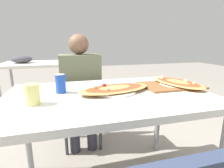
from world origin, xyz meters
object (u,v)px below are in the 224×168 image
at_px(person_seated, 80,84).
at_px(pizza_main, 115,89).
at_px(chair_far_seated, 80,98).
at_px(soda_can, 61,84).
at_px(pizza_second, 177,83).
at_px(drink_glass, 32,94).
at_px(dining_table, 109,104).

height_order(person_seated, pizza_main, person_seated).
bearing_deg(chair_far_seated, person_seated, 90.00).
relative_size(soda_can, pizza_second, 0.25).
relative_size(pizza_main, soda_can, 4.37).
height_order(chair_far_seated, drink_glass, chair_far_seated).
bearing_deg(person_seated, drink_glass, 66.57).
bearing_deg(drink_glass, soda_can, 53.35).
xyz_separation_m(drink_glass, pizza_second, (1.01, 0.16, -0.04)).
bearing_deg(person_seated, dining_table, 101.10).
height_order(dining_table, pizza_main, pizza_main).
bearing_deg(pizza_second, soda_can, 177.92).
bearing_deg(chair_far_seated, drink_glass, 69.49).
bearing_deg(pizza_main, person_seated, 105.58).
bearing_deg(pizza_second, drink_glass, -170.91).
height_order(dining_table, pizza_second, pizza_second).
xyz_separation_m(dining_table, person_seated, (-0.13, 0.64, -0.00)).
xyz_separation_m(person_seated, soda_can, (-0.18, -0.55, 0.14)).
height_order(pizza_main, soda_can, soda_can).
height_order(dining_table, person_seated, person_seated).
distance_m(soda_can, pizza_second, 0.87).
height_order(chair_far_seated, person_seated, person_seated).
bearing_deg(pizza_main, pizza_second, 5.02).
height_order(chair_far_seated, pizza_second, chair_far_seated).
relative_size(pizza_main, drink_glass, 4.85).
xyz_separation_m(pizza_main, pizza_second, (0.52, 0.05, 0.00)).
relative_size(dining_table, pizza_second, 2.60).
height_order(dining_table, chair_far_seated, chair_far_seated).
bearing_deg(dining_table, pizza_second, 6.62).
bearing_deg(dining_table, person_seated, 101.10).
height_order(pizza_main, pizza_second, pizza_second).
bearing_deg(soda_can, drink_glass, -126.65).
xyz_separation_m(chair_far_seated, soda_can, (-0.18, -0.66, 0.32)).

